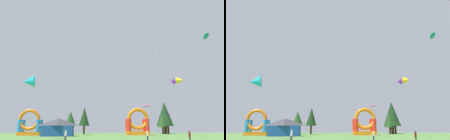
# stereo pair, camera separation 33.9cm
# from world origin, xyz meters

# --- Properties ---
(kite_pink_parafoil) EXTENTS (2.58, 0.84, 7.11)m
(kite_pink_parafoil) POSITION_xyz_m (8.87, 22.31, 6.76)
(kite_pink_parafoil) COLOR #EA599E
(kite_pink_parafoil) RESTS_ON ground_plane
(kite_yellow_delta) EXTENTS (4.77, 3.85, 12.17)m
(kite_yellow_delta) POSITION_xyz_m (14.61, 15.53, 11.40)
(kite_yellow_delta) COLOR yellow
(kite_yellow_delta) RESTS_ON ground_plane
(kite_cyan_delta) EXTENTS (2.48, 4.78, 11.15)m
(kite_cyan_delta) POSITION_xyz_m (-14.70, 12.08, 9.96)
(kite_cyan_delta) COLOR #19B7CC
(kite_cyan_delta) RESTS_ON ground_plane
(kite_purple_diamond) EXTENTS (1.28, 2.48, 12.79)m
(kite_purple_diamond) POSITION_xyz_m (15.35, 21.10, 12.21)
(kite_purple_diamond) COLOR purple
(kite_purple_diamond) RESTS_ON ground_plane
(kite_teal_parafoil) EXTENTS (1.96, 4.79, 17.99)m
(kite_teal_parafoil) POSITION_xyz_m (16.58, 7.15, 17.57)
(kite_teal_parafoil) COLOR #0C7F7A
(kite_teal_parafoil) RESTS_ON ground_plane
(person_midfield) EXTENTS (0.38, 0.38, 1.59)m
(person_midfield) POSITION_xyz_m (10.12, 2.84, 0.94)
(person_midfield) COLOR #33723F
(person_midfield) RESTS_ON ground_plane
(person_near_camera) EXTENTS (0.38, 0.38, 1.59)m
(person_near_camera) POSITION_xyz_m (5.64, 8.34, 0.94)
(person_near_camera) COLOR navy
(person_near_camera) RESTS_ON ground_plane
(person_left_edge) EXTENTS (0.34, 0.34, 1.71)m
(person_left_edge) POSITION_xyz_m (-6.84, 6.19, 1.01)
(person_left_edge) COLOR black
(person_left_edge) RESTS_ON ground_plane
(inflatable_red_slide) EXTENTS (6.14, 4.39, 7.23)m
(inflatable_red_slide) POSITION_xyz_m (8.76, 33.32, 2.64)
(inflatable_red_slide) COLOR orange
(inflatable_red_slide) RESTS_ON ground_plane
(inflatable_blue_arch) EXTENTS (5.73, 3.77, 6.74)m
(inflatable_blue_arch) POSITION_xyz_m (-19.96, 32.54, 2.47)
(inflatable_blue_arch) COLOR orange
(inflatable_blue_arch) RESTS_ON ground_plane
(festival_tent) EXTENTS (7.22, 3.50, 4.18)m
(festival_tent) POSITION_xyz_m (-11.67, 27.29, 2.09)
(festival_tent) COLOR #19478C
(festival_tent) RESTS_ON ground_plane
(tree_row_2) EXTENTS (3.25, 3.25, 6.97)m
(tree_row_2) POSITION_xyz_m (-10.78, 43.35, 4.78)
(tree_row_2) COLOR #4C331E
(tree_row_2) RESTS_ON ground_plane
(tree_row_3) EXTENTS (3.16, 3.16, 7.93)m
(tree_row_3) POSITION_xyz_m (-6.26, 40.31, 5.16)
(tree_row_3) COLOR #4C331E
(tree_row_3) RESTS_ON ground_plane
(tree_row_4) EXTENTS (3.18, 3.18, 6.80)m
(tree_row_4) POSITION_xyz_m (18.55, 42.49, 4.38)
(tree_row_4) COLOR #4C331E
(tree_row_4) RESTS_ON ground_plane
(tree_row_5) EXTENTS (5.48, 5.48, 10.23)m
(tree_row_5) POSITION_xyz_m (19.70, 43.42, 6.28)
(tree_row_5) COLOR #4C331E
(tree_row_5) RESTS_ON ground_plane
(tree_row_6) EXTENTS (3.47, 3.47, 7.15)m
(tree_row_6) POSITION_xyz_m (20.92, 44.29, 4.89)
(tree_row_6) COLOR #4C331E
(tree_row_6) RESTS_ON ground_plane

